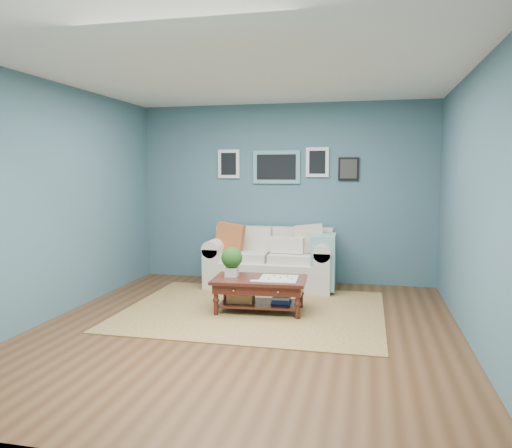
# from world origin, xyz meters

# --- Properties ---
(room_shell) EXTENTS (5.00, 5.02, 2.70)m
(room_shell) POSITION_xyz_m (-0.00, 0.06, 1.36)
(room_shell) COLOR brown
(room_shell) RESTS_ON ground
(area_rug) EXTENTS (3.08, 2.46, 0.01)m
(area_rug) POSITION_xyz_m (-0.07, 0.73, 0.01)
(area_rug) COLOR brown
(area_rug) RESTS_ON ground
(loveseat) EXTENTS (1.86, 0.84, 0.95)m
(loveseat) POSITION_xyz_m (-0.04, 2.02, 0.39)
(loveseat) COLOR beige
(loveseat) RESTS_ON ground
(coffee_table) EXTENTS (1.14, 0.71, 0.77)m
(coffee_table) POSITION_xyz_m (-0.05, 0.70, 0.34)
(coffee_table) COLOR #330A09
(coffee_table) RESTS_ON ground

